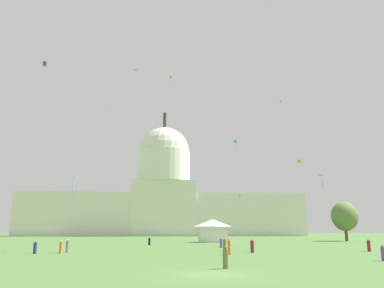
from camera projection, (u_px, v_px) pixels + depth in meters
name	position (u px, v px, depth m)	size (l,w,h in m)	color
ground_plane	(212.00, 274.00, 24.13)	(800.00, 800.00, 0.00)	#4C7538
capitol_building	(163.00, 197.00, 193.35)	(143.30, 27.15, 65.22)	silver
event_tent	(213.00, 231.00, 89.89)	(6.72, 6.56, 5.42)	white
tree_east_near	(345.00, 216.00, 100.02)	(10.61, 10.39, 10.36)	brown
person_maroon_mid_left	(369.00, 246.00, 50.06)	(0.47, 0.47, 1.65)	maroon
person_olive_edge_west	(225.00, 245.00, 51.96)	(0.56, 0.56, 1.74)	olive
person_black_lawn_far_right	(149.00, 241.00, 71.98)	(0.47, 0.47, 1.53)	black
person_denim_back_right	(221.00, 243.00, 61.22)	(0.54, 0.54, 1.58)	#3D5684
person_grey_front_center	(67.00, 246.00, 47.92)	(0.45, 0.45, 1.66)	gray
person_olive_deep_crowd	(226.00, 258.00, 27.77)	(0.45, 0.45, 1.63)	olive
person_orange_mid_center	(61.00, 248.00, 46.16)	(0.54, 0.54, 1.55)	orange
person_orange_near_tree_west	(229.00, 248.00, 43.32)	(0.42, 0.42, 1.78)	orange
person_maroon_aisle_center	(252.00, 246.00, 47.60)	(0.64, 0.64, 1.71)	maroon
person_purple_near_tree_east	(383.00, 254.00, 34.64)	(0.40, 0.40, 1.45)	#703D93
person_navy_mid_right	(35.00, 248.00, 45.33)	(0.53, 0.53, 1.57)	navy
kite_cyan_low	(73.00, 181.00, 52.26)	(0.74, 1.23, 2.74)	#33BCDB
kite_green_high	(279.00, 103.00, 122.67)	(0.80, 1.25, 0.26)	green
kite_blue_high	(45.00, 64.00, 74.48)	(0.79, 0.82, 0.90)	blue
kite_red_low	(322.00, 177.00, 90.49)	(1.78, 1.19, 3.30)	red
kite_gold_high	(109.00, 111.00, 122.91)	(1.11, 1.30, 0.20)	gold
kite_yellow_low	(240.00, 196.00, 121.30)	(0.94, 0.94, 3.22)	yellow
kite_pink_high	(134.00, 72.00, 96.72)	(1.40, 1.53, 3.83)	pink
kite_turquoise_high	(235.00, 141.00, 143.13)	(1.05, 1.08, 3.24)	teal
kite_lime_mid	(299.00, 161.00, 112.54)	(0.90, 0.82, 1.05)	#8CD133
kite_orange_high	(171.00, 77.00, 126.75)	(0.79, 0.75, 3.17)	orange
kite_white_high	(122.00, 119.00, 165.28)	(0.82, 0.87, 1.20)	white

